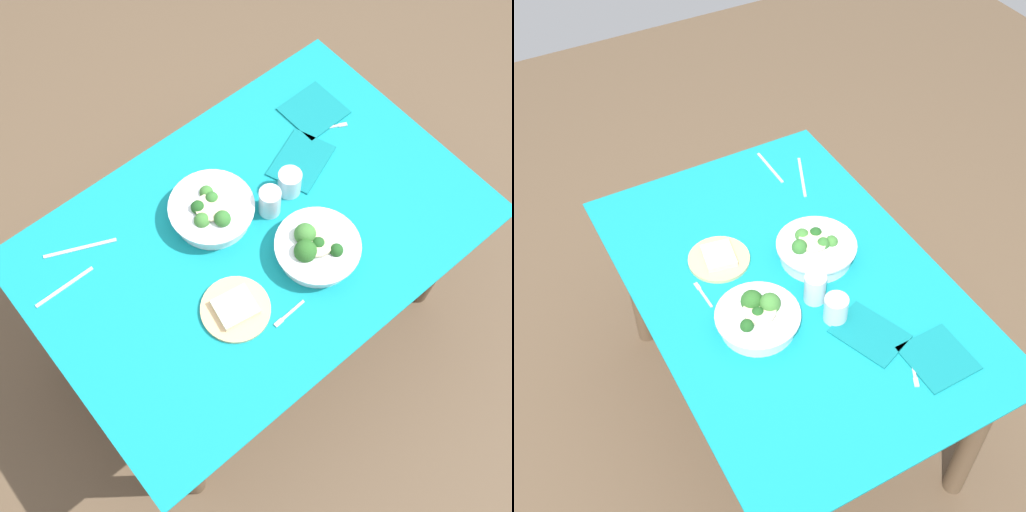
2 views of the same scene
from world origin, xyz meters
The scene contains 13 objects.
ground_plane centered at (0.00, 0.00, 0.00)m, with size 6.00×6.00×0.00m, color brown.
dining_table centered at (0.00, 0.00, 0.59)m, with size 1.33×0.91×0.70m.
broccoli_bowl_far centered at (-0.09, 0.16, 0.74)m, with size 0.25×0.25×0.10m.
broccoli_bowl_near centered at (0.06, -0.13, 0.74)m, with size 0.26×0.26×0.10m.
bread_side_plate centered at (0.20, 0.15, 0.71)m, with size 0.20×0.20×0.03m.
water_glass_center centered at (-0.09, -0.03, 0.75)m, with size 0.07×0.07×0.10m, color silver.
water_glass_side centered at (-0.18, -0.05, 0.74)m, with size 0.07×0.07×0.08m, color silver.
fork_by_far_bowl centered at (-0.45, -0.14, 0.70)m, with size 0.09×0.05×0.00m.
fork_by_near_bowl centered at (0.09, 0.26, 0.70)m, with size 0.11×0.01×0.00m.
table_knife_left centered at (0.53, -0.21, 0.70)m, with size 0.19×0.01×0.00m, color #B7B7BC.
table_knife_right centered at (0.42, -0.29, 0.70)m, with size 0.21×0.01×0.00m, color #B7B7BC.
napkin_folded_upper centered at (-0.28, -0.10, 0.70)m, with size 0.20×0.15×0.01m, color #0F777D.
napkin_folded_lower centered at (-0.44, -0.23, 0.70)m, with size 0.18×0.17×0.01m, color #0F777D.
Camera 2 is at (-1.18, 0.71, 2.28)m, focal length 47.36 mm.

